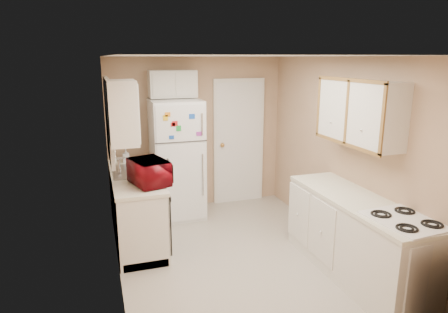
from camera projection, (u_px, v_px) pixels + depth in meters
name	position (u px, v px, depth m)	size (l,w,h in m)	color
floor	(237.00, 256.00, 4.93)	(3.80, 3.80, 0.00)	beige
ceiling	(238.00, 56.00, 4.35)	(3.80, 3.80, 0.00)	white
wall_left	(113.00, 173.00, 4.22)	(3.80, 3.80, 0.00)	tan
wall_right	(341.00, 153.00, 5.06)	(3.80, 3.80, 0.00)	tan
wall_back	(197.00, 133.00, 6.39)	(2.80, 2.80, 0.00)	tan
wall_front	(327.00, 226.00, 2.88)	(2.80, 2.80, 0.00)	tan
left_counter	(136.00, 207.00, 5.32)	(0.60, 1.80, 0.90)	silver
dishwasher	(166.00, 218.00, 4.84)	(0.03, 0.58, 0.72)	black
sink	(134.00, 174.00, 5.36)	(0.54, 0.74, 0.16)	gray
microwave	(149.00, 172.00, 4.77)	(0.30, 0.54, 0.36)	maroon
soap_bottle	(126.00, 156.00, 5.78)	(0.09, 0.09, 0.20)	beige
window_blinds	(110.00, 120.00, 5.10)	(0.10, 0.98, 1.08)	silver
upper_cabinet_left	(122.00, 113.00, 4.32)	(0.30, 0.45, 0.70)	silver
refrigerator	(177.00, 159.00, 6.01)	(0.74, 0.72, 1.79)	white
cabinet_over_fridge	(173.00, 84.00, 5.94)	(0.70, 0.30, 0.40)	silver
interior_door	(239.00, 142.00, 6.61)	(0.86, 0.06, 2.08)	white
right_counter	(355.00, 237.00, 4.41)	(0.60, 2.00, 0.90)	silver
stove	(400.00, 268.00, 3.84)	(0.56, 0.69, 0.83)	white
upper_cabinet_right	(359.00, 112.00, 4.41)	(0.30, 1.20, 0.70)	silver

